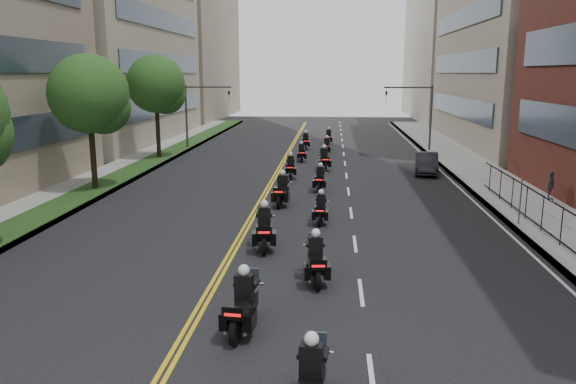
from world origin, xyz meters
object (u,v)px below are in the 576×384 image
Objects in this scene: motorcycle_2 at (243,306)px; motorcycle_7 at (320,180)px; motorcycle_6 at (282,192)px; pedestrian_c at (551,186)px; motorcycle_8 at (290,168)px; motorcycle_13 at (329,137)px; motorcycle_9 at (324,160)px; parked_sedan at (426,163)px; motorcycle_5 at (321,210)px; motorcycle_12 at (306,142)px; motorcycle_10 at (301,153)px; motorcycle_4 at (264,230)px; motorcycle_11 at (327,147)px; motorcycle_3 at (316,261)px.

motorcycle_2 reaches higher than motorcycle_7.
pedestrian_c is (13.76, 1.62, 0.18)m from motorcycle_6.
motorcycle_8 is 17.61m from motorcycle_13.
motorcycle_2 is 21.85m from motorcycle_8.
motorcycle_2 is at bearing -100.18° from motorcycle_9.
motorcycle_7 reaches higher than parked_sedan.
motorcycle_5 reaches higher than parked_sedan.
motorcycle_12 is at bearing 96.60° from motorcycle_5.
motorcycle_12 is (0.15, 21.52, -0.07)m from motorcycle_6.
motorcycle_8 is at bearing 96.37° from motorcycle_6.
motorcycle_9 is at bearing 91.94° from motorcycle_2.
motorcycle_10 is 0.49× the size of parked_sedan.
motorcycle_6 is at bearing 83.44° from motorcycle_4.
motorcycle_2 is at bearing -101.33° from parked_sedan.
motorcycle_9 is (1.99, 17.92, -0.04)m from motorcycle_4.
motorcycle_9 is 1.07× the size of motorcycle_12.
motorcycle_7 is 0.91× the size of motorcycle_9.
motorcycle_4 is at bearing -115.53° from motorcycle_5.
motorcycle_7 is 6.97m from motorcycle_9.
motorcycle_4 is at bearing -109.14° from parked_sedan.
motorcycle_8 is at bearing -130.37° from motorcycle_9.
motorcycle_10 is at bearing 98.21° from motorcycle_5.
motorcycle_6 is at bearing -123.33° from parked_sedan.
motorcycle_5 is at bearing -95.98° from motorcycle_9.
motorcycle_9 is at bearing -83.88° from motorcycle_11.
motorcycle_12 is at bearing 83.37° from motorcycle_4.
motorcycle_4 reaches higher than parked_sedan.
motorcycle_10 reaches higher than motorcycle_5.
motorcycle_6 is 1.03× the size of motorcycle_9.
motorcycle_9 is 6.88m from parked_sedan.
motorcycle_3 is at bearing -96.08° from motorcycle_9.
motorcycle_7 is 14.56m from motorcycle_11.
motorcycle_2 is at bearing -91.64° from motorcycle_7.
motorcycle_3 is 21.26m from motorcycle_9.
motorcycle_7 is (1.58, 17.99, -0.07)m from motorcycle_2.
motorcycle_9 is (-0.08, 21.26, 0.01)m from motorcycle_3.
motorcycle_5 is at bearing 83.68° from motorcycle_3.
motorcycle_13 is (1.99, 3.56, -0.01)m from motorcycle_12.
motorcycle_9 is at bearing 92.55° from motorcycle_5.
motorcycle_4 is 1.04× the size of motorcycle_6.
motorcycle_4 reaches higher than motorcycle_2.
motorcycle_11 is at bearing 83.66° from motorcycle_3.
parked_sedan is at bearing -33.96° from motorcycle_10.
motorcycle_12 reaches higher than motorcycle_10.
motorcycle_4 is at bearing -92.78° from motorcycle_13.
motorcycle_12 is at bearing 87.05° from motorcycle_3.
pedestrian_c is at bearing 11.96° from motorcycle_6.
motorcycle_2 is at bearing -91.66° from motorcycle_13.
motorcycle_10 is at bearing 84.47° from motorcycle_8.
motorcycle_9 is at bearing 53.01° from motorcycle_8.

